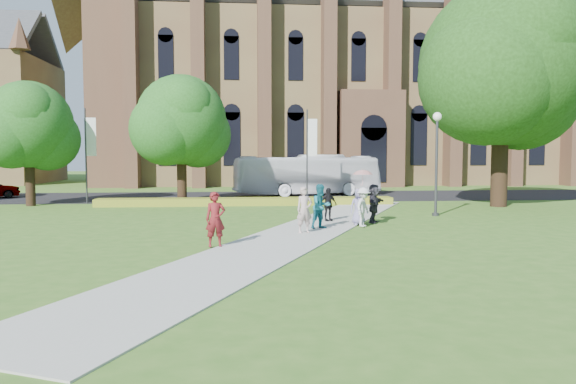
{
  "coord_description": "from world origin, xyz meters",
  "views": [
    {
      "loc": [
        -2.57,
        -21.08,
        3.2
      ],
      "look_at": [
        -0.48,
        1.71,
        1.6
      ],
      "focal_mm": 35.0,
      "sensor_mm": 36.0,
      "label": 1
    }
  ],
  "objects": [
    {
      "name": "ground",
      "position": [
        0.0,
        0.0,
        0.0
      ],
      "size": [
        160.0,
        160.0,
        0.0
      ],
      "primitive_type": "plane",
      "color": "#37621D",
      "rests_on": "ground"
    },
    {
      "name": "road",
      "position": [
        0.0,
        20.0,
        0.01
      ],
      "size": [
        160.0,
        10.0,
        0.02
      ],
      "primitive_type": "cube",
      "color": "black",
      "rests_on": "ground"
    },
    {
      "name": "footpath",
      "position": [
        0.0,
        1.0,
        0.02
      ],
      "size": [
        15.58,
        28.54,
        0.04
      ],
      "primitive_type": "cube",
      "rotation": [
        0.0,
        0.0,
        -0.44
      ],
      "color": "#B2B2A8",
      "rests_on": "ground"
    },
    {
      "name": "flower_hedge",
      "position": [
        -2.0,
        13.2,
        0.23
      ],
      "size": [
        18.0,
        1.4,
        0.45
      ],
      "primitive_type": "cube",
      "color": "gold",
      "rests_on": "ground"
    },
    {
      "name": "cathedral",
      "position": [
        10.0,
        39.73,
        12.98
      ],
      "size": [
        52.6,
        18.25,
        28.0
      ],
      "color": "brown",
      "rests_on": "ground"
    },
    {
      "name": "streetlamp",
      "position": [
        7.5,
        6.5,
        3.3
      ],
      "size": [
        0.44,
        0.44,
        5.24
      ],
      "color": "#38383D",
      "rests_on": "ground"
    },
    {
      "name": "large_tree",
      "position": [
        13.0,
        11.0,
        8.37
      ],
      "size": [
        9.6,
        9.6,
        13.2
      ],
      "color": "#332114",
      "rests_on": "ground"
    },
    {
      "name": "street_tree_0",
      "position": [
        -15.0,
        14.0,
        4.87
      ],
      "size": [
        5.2,
        5.2,
        7.5
      ],
      "color": "#332114",
      "rests_on": "ground"
    },
    {
      "name": "street_tree_1",
      "position": [
        -6.0,
        14.5,
        5.22
      ],
      "size": [
        5.6,
        5.6,
        8.05
      ],
      "color": "#332114",
      "rests_on": "ground"
    },
    {
      "name": "banner_pole_0",
      "position": [
        2.11,
        15.2,
        3.39
      ],
      "size": [
        0.7,
        0.1,
        6.0
      ],
      "color": "#38383D",
      "rests_on": "ground"
    },
    {
      "name": "banner_pole_1",
      "position": [
        -11.89,
        15.2,
        3.39
      ],
      "size": [
        0.7,
        0.1,
        6.0
      ],
      "color": "#38383D",
      "rests_on": "ground"
    },
    {
      "name": "tour_coach",
      "position": [
        2.69,
        20.52,
        1.55
      ],
      "size": [
        11.25,
        4.78,
        3.05
      ],
      "primitive_type": "imported",
      "rotation": [
        0.0,
        0.0,
        1.78
      ],
      "color": "silver",
      "rests_on": "road"
    },
    {
      "name": "pedestrian_0",
      "position": [
        -3.3,
        -2.15,
        0.97
      ],
      "size": [
        0.75,
        0.57,
        1.85
      ],
      "primitive_type": "imported",
      "rotation": [
        0.0,
        0.0,
        0.2
      ],
      "color": "maroon",
      "rests_on": "footpath"
    },
    {
      "name": "pedestrian_1",
      "position": [
        0.93,
        2.02,
        0.97
      ],
      "size": [
        1.12,
        1.04,
        1.86
      ],
      "primitive_type": "imported",
      "rotation": [
        0.0,
        0.0,
        0.48
      ],
      "color": "#176576",
      "rests_on": "footpath"
    },
    {
      "name": "pedestrian_2",
      "position": [
        2.84,
        2.46,
        0.88
      ],
      "size": [
        1.13,
        1.25,
        1.68
      ],
      "primitive_type": "imported",
      "rotation": [
        0.0,
        0.0,
        0.96
      ],
      "color": "silver",
      "rests_on": "footpath"
    },
    {
      "name": "pedestrian_3",
      "position": [
        1.64,
        4.55,
        0.81
      ],
      "size": [
        0.98,
        0.67,
        1.54
      ],
      "primitive_type": "imported",
      "rotation": [
        0.0,
        0.0,
        0.36
      ],
      "color": "black",
      "rests_on": "footpath"
    },
    {
      "name": "pedestrian_4",
      "position": [
        2.78,
        3.11,
        0.84
      ],
      "size": [
        0.79,
        0.53,
        1.59
      ],
      "primitive_type": "imported",
      "rotation": [
        0.0,
        0.0,
        0.03
      ],
      "color": "slate",
      "rests_on": "footpath"
    },
    {
      "name": "pedestrian_5",
      "position": [
        3.62,
        3.75,
        0.92
      ],
      "size": [
        1.27,
        1.67,
        1.76
      ],
      "primitive_type": "imported",
      "rotation": [
        0.0,
        0.0,
        1.05
      ],
      "color": "#2A2831",
      "rests_on": "footpath"
    },
    {
      "name": "pedestrian_6",
      "position": [
        0.09,
        0.8,
        0.95
      ],
      "size": [
        0.76,
        0.61,
        1.83
      ],
      "primitive_type": "imported",
      "rotation": [
        0.0,
        0.0,
        0.3
      ],
      "color": "#AC958F",
      "rests_on": "footpath"
    },
    {
      "name": "parasol",
      "position": [
        2.96,
        3.21,
        2.0
      ],
      "size": [
        0.98,
        0.98,
        0.73
      ],
      "primitive_type": "imported",
      "rotation": [
        0.0,
        0.0,
        0.2
      ],
      "color": "#F2AAB6",
      "rests_on": "pedestrian_4"
    }
  ]
}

